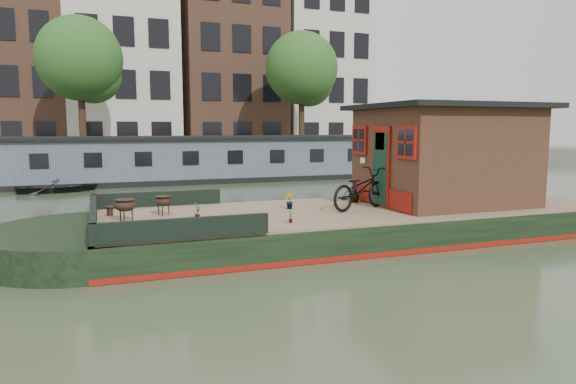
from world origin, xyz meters
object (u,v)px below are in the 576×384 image
object	(u,v)px
dinghy	(58,184)
brazier_rear	(125,210)
cabin	(444,154)
bicycle	(360,189)
brazier_front	(163,206)
potted_plant_a	(197,211)

from	to	relation	value
dinghy	brazier_rear	bearing A→B (deg)	-174.56
cabin	brazier_rear	world-z (taller)	cabin
cabin	bicycle	xyz separation A→B (m)	(-2.38, -0.16, -0.75)
brazier_front	dinghy	size ratio (longest dim) A/B	0.14
bicycle	potted_plant_a	world-z (taller)	bicycle
bicycle	brazier_front	xyz separation A→B (m)	(-4.34, 0.73, -0.27)
cabin	brazier_front	size ratio (longest dim) A/B	9.51
bicycle	brazier_rear	world-z (taller)	bicycle
brazier_rear	cabin	bearing A→B (deg)	-0.41
brazier_rear	dinghy	xyz separation A→B (m)	(-2.01, 11.45, -0.57)
potted_plant_a	brazier_front	size ratio (longest dim) A/B	0.84
potted_plant_a	brazier_rear	distance (m)	1.40
cabin	brazier_front	xyz separation A→B (m)	(-6.71, 0.57, -1.02)
bicycle	brazier_front	distance (m)	4.41
bicycle	brazier_front	bearing A→B (deg)	57.89
cabin	brazier_rear	bearing A→B (deg)	179.59
potted_plant_a	cabin	bearing A→B (deg)	1.55
bicycle	cabin	bearing A→B (deg)	-108.71
cabin	brazier_front	distance (m)	6.82
bicycle	brazier_rear	bearing A→B (deg)	65.06
cabin	dinghy	distance (m)	15.01
cabin	dinghy	world-z (taller)	cabin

